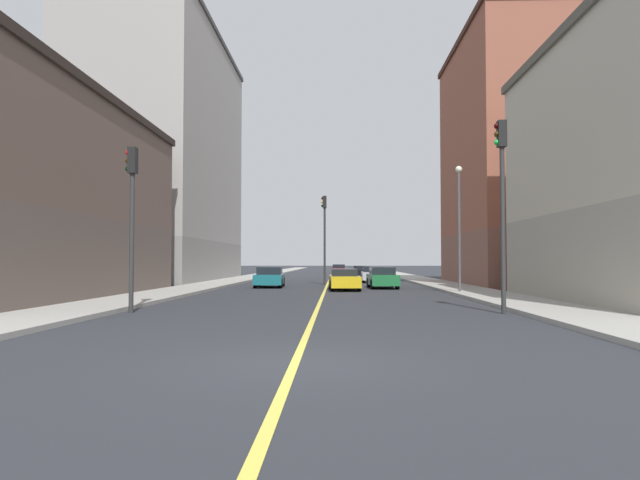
% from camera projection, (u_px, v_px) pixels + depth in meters
% --- Properties ---
extents(ground_plane, '(400.00, 400.00, 0.00)m').
position_uv_depth(ground_plane, '(295.00, 362.00, 10.03)').
color(ground_plane, '#292B30').
rests_on(ground_plane, ground).
extents(sidewalk_left, '(3.06, 168.00, 0.15)m').
position_uv_depth(sidewalk_left, '(411.00, 277.00, 58.73)').
color(sidewalk_left, '#9E9B93').
rests_on(sidewalk_left, ground).
extents(sidewalk_right, '(3.06, 168.00, 0.15)m').
position_uv_depth(sidewalk_right, '(250.00, 277.00, 59.22)').
color(sidewalk_right, '#9E9B93').
rests_on(sidewalk_right, ground).
extents(lane_center_stripe, '(0.16, 154.00, 0.01)m').
position_uv_depth(lane_center_stripe, '(330.00, 278.00, 58.98)').
color(lane_center_stripe, '#E5D14C').
rests_on(lane_center_stripe, ground).
extents(building_left_mid, '(10.20, 15.83, 18.20)m').
position_uv_depth(building_left_mid, '(527.00, 161.00, 42.34)').
color(building_left_mid, brown).
rests_on(building_left_mid, ground).
extents(building_right_corner, '(10.20, 20.32, 9.50)m').
position_uv_depth(building_right_corner, '(4.00, 197.00, 26.65)').
color(building_right_corner, brown).
rests_on(building_right_corner, ground).
extents(building_right_midblock, '(10.20, 24.15, 21.97)m').
position_uv_depth(building_right_midblock, '(164.00, 158.00, 51.34)').
color(building_right_midblock, gray).
rests_on(building_right_midblock, ground).
extents(traffic_light_left_near, '(0.40, 0.32, 6.53)m').
position_uv_depth(traffic_light_left_near, '(502.00, 189.00, 19.41)').
color(traffic_light_left_near, '#2D2D2D').
rests_on(traffic_light_left_near, ground).
extents(traffic_light_right_near, '(0.40, 0.32, 5.69)m').
position_uv_depth(traffic_light_right_near, '(132.00, 205.00, 19.77)').
color(traffic_light_right_near, '#2D2D2D').
rests_on(traffic_light_right_near, ground).
extents(traffic_light_median_far, '(0.40, 0.32, 6.62)m').
position_uv_depth(traffic_light_median_far, '(324.00, 228.00, 42.72)').
color(traffic_light_median_far, '#2D2D2D').
rests_on(traffic_light_median_far, ground).
extents(street_lamp_left_near, '(0.36, 0.36, 6.76)m').
position_uv_depth(street_lamp_left_near, '(459.00, 215.00, 31.01)').
color(street_lamp_left_near, '#4C4C51').
rests_on(street_lamp_left_near, ground).
extents(car_teal, '(2.02, 4.45, 1.37)m').
position_uv_depth(car_teal, '(270.00, 277.00, 38.65)').
color(car_teal, '#196670').
rests_on(car_teal, ground).
extents(car_black, '(1.93, 4.55, 1.23)m').
position_uv_depth(car_black, '(361.00, 271.00, 63.94)').
color(car_black, black).
rests_on(car_black, ground).
extents(car_yellow, '(1.93, 4.66, 1.28)m').
position_uv_depth(car_yellow, '(344.00, 280.00, 34.79)').
color(car_yellow, gold).
rests_on(car_yellow, ground).
extents(car_green, '(1.90, 4.34, 1.38)m').
position_uv_depth(car_green, '(382.00, 278.00, 37.29)').
color(car_green, '#1E6B38').
rests_on(car_green, ground).
extents(car_maroon, '(2.10, 4.13, 1.28)m').
position_uv_depth(car_maroon, '(339.00, 269.00, 79.82)').
color(car_maroon, maroon).
rests_on(car_maroon, ground).
extents(car_silver, '(1.88, 4.32, 1.32)m').
position_uv_depth(car_silver, '(372.00, 274.00, 47.60)').
color(car_silver, silver).
rests_on(car_silver, ground).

